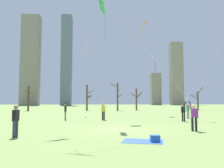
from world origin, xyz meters
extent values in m
plane|color=#7A934C|center=(0.00, 0.00, 0.00)|extent=(400.00, 400.00, 0.00)
cylinder|color=black|center=(-0.61, 8.32, 0.42)|extent=(0.14, 0.14, 0.85)
cylinder|color=black|center=(-0.78, 8.17, 0.42)|extent=(0.14, 0.14, 0.85)
cube|color=yellow|center=(-0.70, 8.25, 1.12)|extent=(0.39, 0.38, 0.54)
sphere|color=beige|center=(-0.70, 8.25, 1.51)|extent=(0.22, 0.22, 0.22)
cylinder|color=yellow|center=(-0.54, 8.39, 1.09)|extent=(0.09, 0.09, 0.55)
cylinder|color=yellow|center=(-0.85, 8.11, 1.59)|extent=(0.21, 0.20, 0.56)
cylinder|color=silver|center=(-2.86, 5.85, 8.12)|extent=(4.03, 4.54, 12.56)
cylinder|color=black|center=(6.53, 5.87, 0.42)|extent=(0.14, 0.14, 0.85)
cylinder|color=black|center=(6.73, 5.95, 0.42)|extent=(0.14, 0.14, 0.85)
cube|color=black|center=(6.63, 5.91, 1.12)|extent=(0.39, 0.30, 0.54)
sphere|color=brown|center=(6.63, 5.91, 1.51)|extent=(0.22, 0.22, 0.22)
cylinder|color=black|center=(6.43, 5.84, 1.09)|extent=(0.09, 0.09, 0.55)
cylinder|color=black|center=(6.83, 5.98, 1.59)|extent=(0.22, 0.15, 0.56)
cylinder|color=#726656|center=(-4.53, 8.77, 0.42)|extent=(0.14, 0.14, 0.85)
cylinder|color=#726656|center=(-4.49, 8.56, 0.42)|extent=(0.14, 0.14, 0.85)
cube|color=black|center=(-4.51, 8.67, 1.12)|extent=(0.26, 0.37, 0.54)
sphere|color=beige|center=(-4.51, 8.67, 1.51)|extent=(0.22, 0.22, 0.22)
cylinder|color=black|center=(-4.55, 8.87, 1.09)|extent=(0.09, 0.09, 0.55)
cylinder|color=black|center=(-4.47, 8.46, 1.59)|extent=(0.13, 0.22, 0.56)
cube|color=green|center=(-1.07, 2.88, 9.60)|extent=(0.60, 1.66, 1.53)
cylinder|color=black|center=(-1.07, 2.88, 9.60)|extent=(0.52, 0.33, 0.94)
cylinder|color=green|center=(-0.78, 3.07, 7.89)|extent=(0.02, 0.02, 2.30)
cylinder|color=silver|center=(-2.77, 5.67, 5.72)|extent=(3.41, 5.59, 7.76)
cylinder|color=gray|center=(8.50, 9.28, 0.42)|extent=(0.14, 0.14, 0.85)
cylinder|color=gray|center=(8.48, 9.50, 0.42)|extent=(0.14, 0.14, 0.85)
cube|color=#338C4C|center=(8.49, 9.39, 1.12)|extent=(0.22, 0.35, 0.54)
sphere|color=tan|center=(8.49, 9.39, 1.51)|extent=(0.22, 0.22, 0.22)
cylinder|color=#338C4C|center=(8.51, 9.18, 1.09)|extent=(0.09, 0.09, 0.55)
cylinder|color=#338C4C|center=(8.48, 9.60, 1.59)|extent=(0.10, 0.21, 0.56)
cube|color=orange|center=(6.04, 19.75, 14.00)|extent=(0.72, 1.50, 1.37)
cylinder|color=black|center=(6.04, 19.75, 14.00)|extent=(0.61, 0.16, 0.82)
cylinder|color=orange|center=(5.69, 19.67, 12.46)|extent=(0.02, 0.02, 2.12)
cylinder|color=silver|center=(7.26, 14.68, 7.92)|extent=(2.44, 10.16, 12.16)
cylinder|color=black|center=(4.61, -1.35, 0.42)|extent=(0.14, 0.14, 0.85)
cylinder|color=black|center=(4.39, -1.32, 0.42)|extent=(0.14, 0.14, 0.85)
cube|color=purple|center=(4.50, -1.33, 1.12)|extent=(0.36, 0.24, 0.54)
sphere|color=beige|center=(4.50, -1.33, 1.51)|extent=(0.22, 0.22, 0.22)
cylinder|color=purple|center=(4.71, -1.36, 1.09)|extent=(0.09, 0.09, 0.55)
cylinder|color=purple|center=(4.29, -1.31, 1.59)|extent=(0.21, 0.12, 0.56)
cylinder|color=silver|center=(0.52, -1.49, 6.19)|extent=(7.55, 0.39, 8.69)
cylinder|color=#33384C|center=(-5.57, -2.97, 0.42)|extent=(0.14, 0.14, 0.85)
cylinder|color=#33384C|center=(-5.64, -3.18, 0.42)|extent=(0.14, 0.14, 0.85)
cube|color=black|center=(-5.60, -3.07, 1.12)|extent=(0.30, 0.39, 0.54)
sphere|color=#9E7051|center=(-5.60, -3.07, 1.51)|extent=(0.22, 0.22, 0.22)
cylinder|color=black|center=(-5.53, -2.87, 1.09)|extent=(0.09, 0.09, 0.55)
cylinder|color=black|center=(-5.67, -3.27, 1.09)|extent=(0.09, 0.09, 0.55)
cylinder|color=silver|center=(-1.92, 13.77, 12.21)|extent=(1.34, 2.93, 24.34)
cylinder|color=#3F3833|center=(-2.59, 12.31, 0.04)|extent=(0.10, 0.10, 0.08)
cylinder|color=silver|center=(5.00, 17.40, 10.05)|extent=(3.25, 3.67, 20.01)
cylinder|color=#3F3833|center=(3.38, 19.23, 0.04)|extent=(0.10, 0.10, 0.08)
cube|color=#3359B2|center=(0.58, -4.77, 0.01)|extent=(2.11, 1.84, 0.01)
cube|color=#2659B2|center=(1.08, -5.07, 0.16)|extent=(0.40, 0.28, 0.30)
cylinder|color=#4C3828|center=(-15.41, 35.25, 2.62)|extent=(0.39, 0.39, 5.25)
cylinder|color=#4C3828|center=(-15.39, 34.72, 4.69)|extent=(0.23, 1.20, 1.10)
cylinder|color=#4C3828|center=(-15.96, 35.90, 3.44)|extent=(1.29, 1.46, 0.67)
cylinder|color=#4C3828|center=(-15.59, 34.52, 3.78)|extent=(0.57, 1.62, 1.40)
cylinder|color=#4C3828|center=(-15.41, 35.99, 3.34)|extent=(0.17, 1.58, 1.49)
cylinder|color=brown|center=(21.85, 36.42, 2.12)|extent=(0.37, 0.37, 4.24)
cylinder|color=brown|center=(21.70, 37.16, 3.57)|extent=(0.49, 1.59, 1.06)
cylinder|color=brown|center=(21.81, 37.04, 2.82)|extent=(0.26, 1.31, 0.67)
cylinder|color=brown|center=(21.12, 36.70, 3.08)|extent=(1.62, 0.76, 1.09)
cylinder|color=brown|center=(22.13, 35.62, 4.47)|extent=(0.77, 1.78, 1.49)
cylinder|color=brown|center=(7.93, 37.36, 2.47)|extent=(0.37, 0.37, 4.93)
cylinder|color=brown|center=(8.54, 36.97, 3.66)|extent=(1.36, 0.91, 1.50)
cylinder|color=brown|center=(7.38, 37.86, 3.51)|extent=(1.26, 1.16, 1.05)
cylinder|color=brown|center=(7.46, 37.89, 3.40)|extent=(1.10, 1.23, 0.79)
cylinder|color=brown|center=(8.51, 36.90, 3.34)|extent=(1.33, 1.11, 1.20)
cylinder|color=brown|center=(3.24, 33.43, 2.93)|extent=(0.36, 0.36, 5.86)
cylinder|color=brown|center=(3.69, 34.13, 4.47)|extent=(1.02, 1.50, 0.71)
cylinder|color=brown|center=(2.54, 33.50, 5.32)|extent=(1.50, 0.30, 0.88)
cylinder|color=brown|center=(3.66, 33.37, 3.14)|extent=(0.94, 0.28, 0.71)
cylinder|color=brown|center=(-3.22, 37.01, 2.86)|extent=(0.42, 0.42, 5.73)
cylinder|color=brown|center=(-2.65, 36.55, 2.94)|extent=(1.26, 1.06, 0.63)
cylinder|color=brown|center=(-2.57, 36.46, 4.02)|extent=(1.46, 1.29, 0.78)
cylinder|color=brown|center=(-2.76, 36.75, 3.17)|extent=(1.04, 0.67, 0.59)
cylinder|color=brown|center=(-2.73, 36.73, 3.10)|extent=(1.12, 0.73, 0.79)
cube|color=gray|center=(53.62, 138.44, 21.27)|extent=(8.31, 5.25, 42.55)
cube|color=gray|center=(-41.62, 134.16, 28.47)|extent=(11.23, 6.83, 56.95)
cube|color=slate|center=(-18.20, 125.60, 26.83)|extent=(5.89, 9.53, 53.66)
cube|color=gray|center=(41.41, 146.85, 11.14)|extent=(6.91, 6.26, 22.28)
cylinder|color=#99999E|center=(41.41, 146.85, 26.42)|extent=(0.80, 0.80, 8.27)
camera|label=1|loc=(-1.63, -15.47, 1.75)|focal=37.79mm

